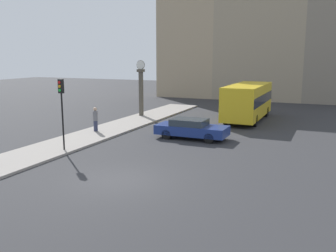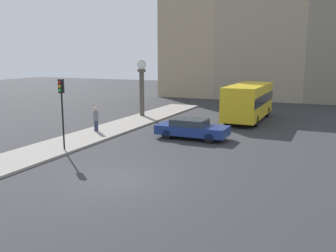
# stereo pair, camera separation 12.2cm
# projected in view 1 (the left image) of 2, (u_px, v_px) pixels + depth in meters

# --- Properties ---
(ground_plane) EXTENTS (120.00, 120.00, 0.00)m
(ground_plane) POSITION_uv_depth(u_px,v_px,m) (120.00, 180.00, 16.02)
(ground_plane) COLOR #2D2D30
(sidewalk_corner) EXTENTS (3.11, 25.64, 0.13)m
(sidewalk_corner) POSITION_uv_depth(u_px,v_px,m) (122.00, 125.00, 28.24)
(sidewalk_corner) COLOR gray
(sidewalk_corner) RESTS_ON ground_plane
(building_row) EXTENTS (25.75, 5.00, 18.20)m
(building_row) POSITION_uv_depth(u_px,v_px,m) (261.00, 31.00, 44.48)
(building_row) COLOR tan
(building_row) RESTS_ON ground_plane
(sedan_car) EXTENTS (4.57, 1.87, 1.27)m
(sedan_car) POSITION_uv_depth(u_px,v_px,m) (191.00, 128.00, 23.99)
(sedan_car) COLOR navy
(sedan_car) RESTS_ON ground_plane
(bus_distant) EXTENTS (2.56, 8.15, 2.95)m
(bus_distant) POSITION_uv_depth(u_px,v_px,m) (248.00, 100.00, 30.56)
(bus_distant) COLOR gold
(bus_distant) RESTS_ON ground_plane
(traffic_light_near) EXTENTS (0.26, 0.24, 3.89)m
(traffic_light_near) POSITION_uv_depth(u_px,v_px,m) (62.00, 100.00, 20.25)
(traffic_light_near) COLOR black
(traffic_light_near) RESTS_ON sidewalk_corner
(street_clock) EXTENTS (0.77, 0.52, 4.75)m
(street_clock) POSITION_uv_depth(u_px,v_px,m) (141.00, 90.00, 32.20)
(street_clock) COLOR #4C473D
(street_clock) RESTS_ON sidewalk_corner
(pedestrian_grey_jacket) EXTENTS (0.32, 0.32, 1.66)m
(pedestrian_grey_jacket) POSITION_uv_depth(u_px,v_px,m) (95.00, 119.00, 25.67)
(pedestrian_grey_jacket) COLOR #2D334C
(pedestrian_grey_jacket) RESTS_ON sidewalk_corner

